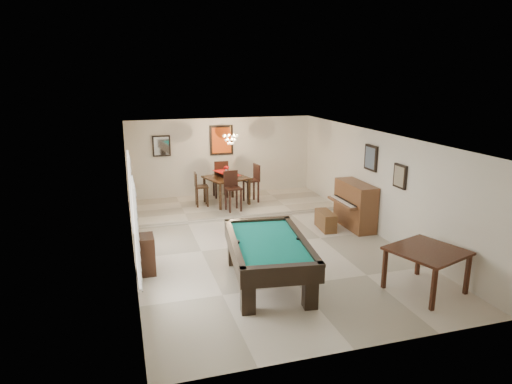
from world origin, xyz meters
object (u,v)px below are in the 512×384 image
apothecary_chest (146,254)px  dining_table (227,188)px  piano_bench (326,221)px  chandelier (231,136)px  pool_table (268,262)px  dining_chair_south (233,191)px  dining_chair_north (220,179)px  dining_chair_east (251,183)px  square_table (426,270)px  upright_piano (350,206)px  dining_chair_west (202,189)px  flower_vase (226,169)px

apothecary_chest → dining_table: (2.66, 4.15, 0.19)m
piano_bench → chandelier: chandelier is taller
pool_table → chandelier: chandelier is taller
pool_table → dining_chair_south: size_ratio=2.30×
dining_chair_north → pool_table: bearing=86.1°
apothecary_chest → chandelier: 5.22m
dining_chair_north → dining_chair_east: (0.78, -0.83, -0.01)m
dining_chair_north → apothecary_chest: bearing=61.8°
square_table → upright_piano: size_ratio=0.83×
square_table → dining_chair_east: dining_chair_east is taller
dining_chair_west → chandelier: (0.89, -0.07, 1.57)m
upright_piano → pool_table: bearing=-140.7°
dining_chair_west → dining_chair_north: bearing=-38.8°
upright_piano → flower_vase: 3.92m
dining_chair_west → dining_chair_east: size_ratio=0.87×
piano_bench → upright_piano: bearing=-5.3°
square_table → chandelier: (-2.18, 6.36, 1.78)m
pool_table → piano_bench: size_ratio=3.12×
flower_vase → dining_chair_north: (-0.02, 0.79, -0.46)m
pool_table → dining_table: size_ratio=2.30×
dining_chair_south → dining_chair_west: (-0.78, 0.75, -0.06)m
dining_table → dining_chair_south: 0.80m
pool_table → dining_table: (0.42, 5.34, 0.15)m
chandelier → dining_table: bearing=134.6°
piano_bench → chandelier: size_ratio=1.41×
dining_chair_west → square_table: bearing=-151.4°
square_table → dining_chair_east: bearing=103.5°
dining_chair_south → dining_chair_west: size_ratio=1.12×
upright_piano → dining_chair_east: dining_chair_east is taller
dining_chair_north → chandelier: 1.74m
dining_chair_south → dining_chair_east: bearing=38.2°
apothecary_chest → dining_chair_west: size_ratio=0.78×
piano_bench → flower_vase: bearing=126.5°
upright_piano → piano_bench: upright_piano is taller
piano_bench → dining_chair_west: 3.90m
flower_vase → dining_chair_west: bearing=-176.6°
dining_chair_south → square_table: bearing=-75.3°
square_table → chandelier: 6.96m
dining_chair_south → dining_chair_west: bearing=129.0°
square_table → piano_bench: 3.77m
pool_table → apothecary_chest: pool_table is taller
dining_chair_south → chandelier: 1.66m
dining_chair_south → dining_table: bearing=83.5°
dining_chair_west → dining_chair_east: dining_chair_east is taller
apothecary_chest → dining_table: bearing=57.3°
pool_table → piano_bench: (2.45, 2.61, -0.20)m
dining_chair_west → dining_table: bearing=-83.6°
apothecary_chest → dining_chair_south: dining_chair_south is taller
pool_table → dining_chair_east: (1.18, 5.31, 0.27)m
dining_chair_north → dining_chair_east: 1.14m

